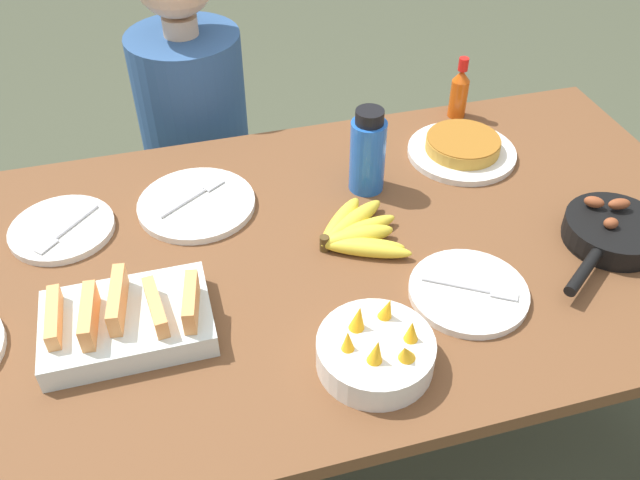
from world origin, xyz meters
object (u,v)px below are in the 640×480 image
fruit_bowl_mango (376,351)px  banana_bunch (355,233)px  skillet (612,232)px  frittata_plate_center (462,148)px  water_bottle (368,152)px  empty_plate_far_left (197,204)px  person_figure (200,164)px  melon_tray (127,320)px  empty_plate_near_front (62,229)px  empty_plate_mid_edge (468,292)px  hot_sauce_bottle (459,91)px

fruit_bowl_mango → banana_bunch: bearing=78.5°
skillet → fruit_bowl_mango: (-0.59, -0.18, 0.01)m
frittata_plate_center → water_bottle: 0.29m
skillet → empty_plate_far_left: bearing=-59.8°
skillet → person_figure: size_ratio=0.26×
melon_tray → person_figure: person_figure is taller
banana_bunch → water_bottle: size_ratio=1.13×
frittata_plate_center → fruit_bowl_mango: (-0.42, -0.56, 0.01)m
skillet → water_bottle: 0.55m
empty_plate_near_front → empty_plate_mid_edge: size_ratio=0.96×
hot_sauce_bottle → empty_plate_far_left: bearing=-163.9°
skillet → hot_sauce_bottle: hot_sauce_bottle is taller
empty_plate_mid_edge → banana_bunch: bearing=127.4°
banana_bunch → melon_tray: bearing=-164.1°
frittata_plate_center → water_bottle: bearing=-167.1°
fruit_bowl_mango → melon_tray: bearing=155.5°
empty_plate_near_front → fruit_bowl_mango: fruit_bowl_mango is taller
hot_sauce_bottle → water_bottle: bearing=-144.4°
skillet → empty_plate_far_left: 0.90m
melon_tray → water_bottle: size_ratio=1.49×
empty_plate_far_left → person_figure: size_ratio=0.23×
empty_plate_near_front → empty_plate_mid_edge: same height
empty_plate_far_left → banana_bunch: bearing=-33.3°
melon_tray → fruit_bowl_mango: bearing=-24.5°
water_bottle → fruit_bowl_mango: bearing=-106.6°
fruit_bowl_mango → hot_sauce_bottle: (0.48, 0.74, 0.04)m
hot_sauce_bottle → empty_plate_near_front: bearing=-167.9°
banana_bunch → person_figure: (-0.26, 0.70, -0.25)m
melon_tray → empty_plate_near_front: size_ratio=1.36×
frittata_plate_center → person_figure: 0.81m
water_bottle → banana_bunch: bearing=-115.5°
frittata_plate_center → empty_plate_near_front: size_ratio=1.20×
water_bottle → empty_plate_mid_edge: bearing=-78.1°
fruit_bowl_mango → water_bottle: size_ratio=1.02×
frittata_plate_center → fruit_bowl_mango: size_ratio=1.29×
melon_tray → water_bottle: (0.56, 0.31, 0.06)m
fruit_bowl_mango → water_bottle: bearing=73.4°
fruit_bowl_mango → person_figure: (-0.20, 1.03, -0.26)m
skillet → person_figure: person_figure is taller
banana_bunch → empty_plate_mid_edge: banana_bunch is taller
skillet → empty_plate_near_front: (-1.12, 0.34, -0.02)m
skillet → empty_plate_near_front: size_ratio=1.36×
banana_bunch → frittata_plate_center: bearing=33.6°
melon_tray → hot_sauce_bottle: bearing=31.5°
empty_plate_near_front → empty_plate_far_left: size_ratio=0.84×
empty_plate_mid_edge → water_bottle: 0.41m
empty_plate_far_left → person_figure: bearing=84.4°
banana_bunch → empty_plate_far_left: bearing=146.7°
empty_plate_far_left → hot_sauce_bottle: hot_sauce_bottle is taller
empty_plate_near_front → empty_plate_far_left: 0.29m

